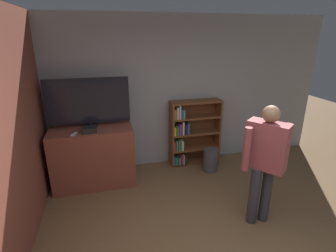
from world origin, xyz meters
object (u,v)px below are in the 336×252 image
game_console (89,130)px  bookshelf (191,133)px  person (265,156)px  waste_bin (210,160)px  television (88,102)px

game_console → bookshelf: size_ratio=0.17×
bookshelf → game_console: bearing=-165.6°
person → waste_bin: bearing=145.4°
bookshelf → television: bearing=-173.4°
game_console → waste_bin: bearing=1.7°
television → game_console: bearing=-92.4°
television → bookshelf: television is taller
bookshelf → person: (0.33, -1.82, 0.34)m
game_console → person: (2.11, -1.36, -0.06)m
game_console → person: person is taller
game_console → bookshelf: 1.88m
television → person: bearing=-37.5°
television → waste_bin: size_ratio=3.05×
bookshelf → person: bearing=-79.7°
game_console → waste_bin: 2.19m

